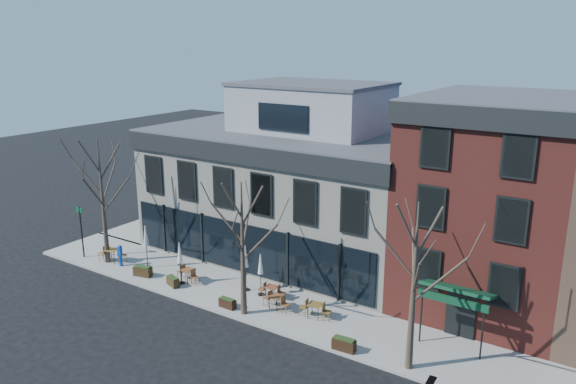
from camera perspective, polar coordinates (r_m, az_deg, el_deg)
The scene contains 23 objects.
ground at distance 34.34m, azimuth -4.44°, elevation -8.60°, with size 120.00×120.00×0.00m, color black.
sidewalk_front at distance 30.99m, azimuth -2.09°, elevation -11.19°, with size 33.50×4.70×0.15m, color gray.
sidewalk_side at distance 45.54m, azimuth -11.02°, elevation -2.64°, with size 4.50×12.00×0.15m, color gray.
corner_building at distance 36.65m, azimuth 0.36°, elevation 0.82°, with size 18.39×10.39×11.10m.
red_brick_building at distance 31.42m, azimuth 20.41°, elevation -0.91°, with size 8.20×11.78×11.18m.
tree_corner at distance 36.53m, azimuth -18.31°, elevation -0.79°, with size 3.93×3.98×7.92m.
tree_mid at distance 28.34m, azimuth -4.63°, elevation -5.63°, with size 3.50×3.55×7.04m.
tree_right at distance 24.15m, azimuth 12.67°, elevation -9.23°, with size 3.72×3.77×7.48m.
sign_pole at distance 38.53m, azimuth -20.26°, elevation -3.53°, with size 0.50×0.10×3.40m.
call_box at distance 36.70m, azimuth -16.68°, elevation -6.11°, with size 0.28×0.28×1.41m.
cafe_set_0 at distance 37.60m, azimuth -17.41°, elevation -6.01°, with size 1.98×1.02×1.02m.
cafe_set_2 at distance 33.62m, azimuth -10.12°, elevation -8.20°, with size 1.76×0.78×0.91m.
cafe_set_3 at distance 31.16m, azimuth -1.66°, elevation -10.00°, with size 1.63×0.72×0.84m.
cafe_set_4 at distance 29.99m, azimuth -1.18°, elevation -11.00°, with size 1.72×0.76×0.89m.
cafe_set_5 at distance 29.17m, azimuth 2.77°, elevation -11.79°, with size 1.77×0.79×0.91m.
umbrella_0 at distance 35.58m, azimuth -14.25°, elevation -4.55°, with size 0.44×0.44×2.75m.
umbrella_1 at distance 32.94m, azimuth -10.95°, elevation -6.29°, with size 0.40×0.40×2.52m.
umbrella_2 at distance 31.56m, azimuth -4.35°, elevation -6.79°, with size 0.43×0.43×2.68m.
umbrella_3 at distance 31.01m, azimuth -2.80°, elevation -7.53°, with size 0.39×0.39×2.43m.
planter_0 at distance 35.00m, azimuth -14.54°, elevation -7.78°, with size 1.19×0.69×0.62m.
planter_1 at distance 33.32m, azimuth -11.61°, elevation -8.87°, with size 1.06×0.70×0.55m.
planter_2 at distance 30.37m, azimuth -6.17°, elevation -11.14°, with size 0.95×0.40×0.53m.
planter_3 at distance 26.62m, azimuth 5.71°, elevation -15.12°, with size 1.10×0.50×0.60m.
Camera 1 is at (19.47, -24.64, 13.91)m, focal length 35.00 mm.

